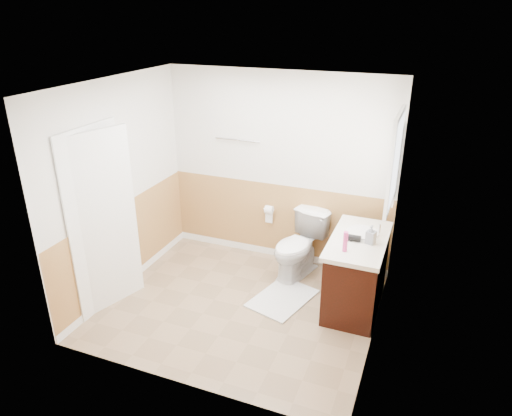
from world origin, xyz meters
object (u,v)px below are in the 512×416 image
at_px(toilet, 298,246).
at_px(vanity_cabinet, 356,274).
at_px(lotion_bottle, 345,242).
at_px(bath_mat, 282,298).
at_px(soap_dispenser, 371,234).

xyz_separation_m(toilet, vanity_cabinet, (0.80, -0.39, -0.01)).
xyz_separation_m(toilet, lotion_bottle, (0.70, -0.73, 0.55)).
bearing_deg(bath_mat, lotion_bottle, -10.29).
relative_size(toilet, vanity_cabinet, 0.75).
bearing_deg(soap_dispenser, lotion_bottle, -128.55).
xyz_separation_m(vanity_cabinet, lotion_bottle, (-0.10, -0.34, 0.56)).
distance_m(bath_mat, vanity_cabinet, 0.92).
relative_size(vanity_cabinet, lotion_bottle, 5.00).
bearing_deg(soap_dispenser, vanity_cabinet, 152.25).
bearing_deg(soap_dispenser, bath_mat, -170.85).
bearing_deg(vanity_cabinet, toilet, 154.05).
relative_size(bath_mat, soap_dispenser, 3.86).
bearing_deg(toilet, vanity_cabinet, -10.06).
relative_size(vanity_cabinet, soap_dispenser, 5.31).
height_order(toilet, bath_mat, toilet).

